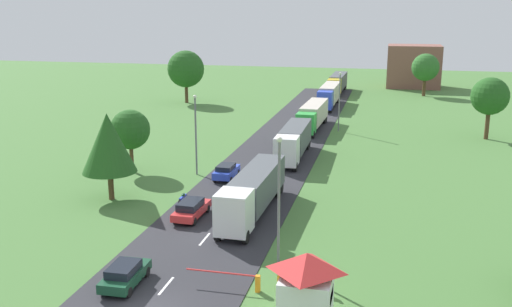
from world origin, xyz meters
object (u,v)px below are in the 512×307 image
object	(u,v)px
tree_ash	(186,69)
car_third	(226,171)
tree_oak	(108,143)
distant_building	(414,66)
person_second	(317,276)
tree_pine	(490,96)
car_lead	(125,274)
barrier_gate	(245,280)
truck_lead	(253,190)
lamppost_lead	(279,195)
truck_third	(313,115)
motorcycle_courier	(183,199)
truck_fourth	(329,94)
guard_booth	(306,286)
tree_maple	(425,67)
lamppost_second	(196,131)
tree_elm	(130,130)
lamppost_third	(339,99)
car_second	(191,209)
person_lead	(280,274)
truck_second	(294,140)
person_third	(295,302)
truck_fifth	(338,82)

from	to	relation	value
tree_ash	car_third	bearing A→B (deg)	-65.59
tree_oak	distant_building	bearing A→B (deg)	71.46
person_second	tree_pine	size ratio (longest dim) A/B	0.22
car_lead	barrier_gate	distance (m)	7.34
truck_lead	car_third	world-z (taller)	truck_lead
car_third	person_second	world-z (taller)	person_second
lamppost_lead	tree_pine	xyz separation A→B (m)	(19.17, 43.30, 0.80)
tree_pine	truck_third	bearing A→B (deg)	176.94
car_lead	motorcycle_courier	distance (m)	15.29
truck_fourth	guard_booth	bearing A→B (deg)	-84.86
tree_maple	lamppost_second	bearing A→B (deg)	-112.09
tree_ash	distant_building	xyz separation A→B (m)	(40.42, 31.36, -1.57)
tree_elm	lamppost_third	bearing A→B (deg)	52.97
motorcycle_courier	car_second	bearing A→B (deg)	-58.87
person_lead	car_lead	bearing A→B (deg)	-166.90
tree_ash	distant_building	world-z (taller)	tree_ash
lamppost_lead	lamppost_third	xyz separation A→B (m)	(-0.05, 43.78, -0.24)
truck_second	tree_oak	distance (m)	22.64
truck_third	tree_oak	world-z (taller)	tree_oak
tree_ash	distant_building	distance (m)	51.18
truck_second	guard_booth	bearing A→B (deg)	-79.35
lamppost_second	tree_oak	world-z (taller)	lamppost_second
tree_oak	tree_ash	bearing A→B (deg)	102.82
car_lead	truck_lead	bearing A→B (deg)	71.83
tree_oak	tree_ash	distance (m)	54.48
person_third	truck_lead	bearing A→B (deg)	111.51
person_lead	lamppost_second	xyz separation A→B (m)	(-12.97, 22.26, 3.74)
person_third	person_lead	bearing A→B (deg)	113.80
tree_maple	person_second	bearing A→B (deg)	-96.81
truck_lead	lamppost_third	xyz separation A→B (m)	(3.78, 35.06, 2.49)
truck_lead	tree_elm	world-z (taller)	tree_elm
person_lead	truck_second	bearing A→B (deg)	98.08
truck_lead	truck_third	size ratio (longest dim) A/B	1.03
truck_second	tree_pine	bearing A→B (deg)	34.34
lamppost_lead	tree_elm	bearing A→B (deg)	136.02
guard_booth	tree_elm	bearing A→B (deg)	131.08
barrier_gate	tree_oak	size ratio (longest dim) A/B	0.60
barrier_gate	person_lead	bearing A→B (deg)	25.81
truck_third	person_lead	distance (m)	48.02
person_second	person_third	world-z (taller)	person_second
truck_fifth	truck_second	bearing A→B (deg)	-89.90
truck_second	motorcycle_courier	distance (m)	19.22
person_third	lamppost_second	size ratio (longest dim) A/B	0.21
truck_lead	truck_fifth	xyz separation A→B (m)	(0.08, 72.86, 0.06)
tree_oak	tree_pine	world-z (taller)	tree_pine
person_lead	tree_maple	xyz separation A→B (m)	(12.30, 84.51, 4.69)
tree_pine	truck_fifth	bearing A→B (deg)	120.90
truck_lead	person_second	bearing A→B (deg)	-60.28
person_lead	lamppost_second	size ratio (longest dim) A/B	0.20
truck_second	lamppost_second	xyz separation A→B (m)	(-8.57, -8.72, 2.48)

